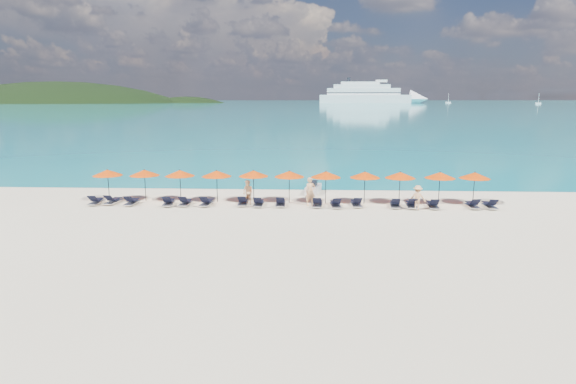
{
  "coord_description": "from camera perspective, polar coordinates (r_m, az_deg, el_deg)",
  "views": [
    {
      "loc": [
        1.45,
        -27.43,
        7.24
      ],
      "look_at": [
        0.0,
        3.0,
        1.2
      ],
      "focal_mm": 30.0,
      "sensor_mm": 36.0,
      "label": 1
    }
  ],
  "objects": [
    {
      "name": "jetski",
      "position": [
        36.79,
        3.0,
        0.42
      ],
      "size": [
        1.33,
        2.59,
        0.88
      ],
      "rotation": [
        0.0,
        0.0,
        -0.17
      ],
      "color": "silver",
      "rests_on": "ground"
    },
    {
      "name": "umbrella_0",
      "position": [
        36.04,
        -20.6,
        2.16
      ],
      "size": [
        2.1,
        2.1,
        2.28
      ],
      "color": "black",
      "rests_on": "ground"
    },
    {
      "name": "lounger_6",
      "position": [
        32.76,
        -5.36,
        -1.18
      ],
      "size": [
        0.7,
        1.73,
        0.66
      ],
      "rotation": [
        0.0,
        0.0,
        0.05
      ],
      "color": "silver",
      "rests_on": "ground"
    },
    {
      "name": "lounger_9",
      "position": [
        32.28,
        3.5,
        -1.34
      ],
      "size": [
        0.74,
        1.74,
        0.66
      ],
      "rotation": [
        0.0,
        0.0,
        -0.07
      ],
      "color": "silver",
      "rests_on": "ground"
    },
    {
      "name": "sailboat_near",
      "position": [
        612.64,
        18.47,
        10.08
      ],
      "size": [
        5.99,
        2.0,
        10.98
      ],
      "color": "white",
      "rests_on": "ground"
    },
    {
      "name": "lounger_13",
      "position": [
        32.92,
        14.42,
        -1.43
      ],
      "size": [
        0.72,
        1.73,
        0.66
      ],
      "rotation": [
        0.0,
        0.0,
        -0.06
      ],
      "color": "silver",
      "rests_on": "ground"
    },
    {
      "name": "umbrella_4",
      "position": [
        33.47,
        -4.12,
        2.21
      ],
      "size": [
        2.1,
        2.1,
        2.28
      ],
      "color": "black",
      "rests_on": "ground"
    },
    {
      "name": "cruise_ship",
      "position": [
        584.1,
        10.19,
        11.23
      ],
      "size": [
        126.79,
        22.86,
        35.18
      ],
      "rotation": [
        0.0,
        0.0,
        -0.02
      ],
      "color": "white",
      "rests_on": "ground"
    },
    {
      "name": "lounger_1",
      "position": [
        35.18,
        -20.04,
        -0.96
      ],
      "size": [
        0.78,
        1.75,
        0.66
      ],
      "rotation": [
        0.0,
        0.0,
        -0.1
      ],
      "color": "silver",
      "rests_on": "ground"
    },
    {
      "name": "lounger_11",
      "position": [
        32.56,
        8.1,
        -1.32
      ],
      "size": [
        0.7,
        1.73,
        0.66
      ],
      "rotation": [
        0.0,
        0.0,
        0.05
      ],
      "color": "silver",
      "rests_on": "ground"
    },
    {
      "name": "lounger_3",
      "position": [
        33.54,
        -13.97,
        -1.18
      ],
      "size": [
        0.77,
        1.75,
        0.66
      ],
      "rotation": [
        0.0,
        0.0,
        0.09
      ],
      "color": "silver",
      "rests_on": "ground"
    },
    {
      "name": "beachgoer_a",
      "position": [
        32.44,
        2.66,
        0.05
      ],
      "size": [
        0.83,
        0.69,
        1.93
      ],
      "primitive_type": "imported",
      "rotation": [
        0.0,
        0.0,
        0.39
      ],
      "color": "tan",
      "rests_on": "ground"
    },
    {
      "name": "umbrella_1",
      "position": [
        35.22,
        -16.66,
        2.21
      ],
      "size": [
        2.1,
        2.1,
        2.28
      ],
      "color": "black",
      "rests_on": "ground"
    },
    {
      "name": "lounger_0",
      "position": [
        35.45,
        -21.78,
        -1.0
      ],
      "size": [
        0.67,
        1.72,
        0.66
      ],
      "rotation": [
        0.0,
        0.0,
        0.03
      ],
      "color": "silver",
      "rests_on": "ground"
    },
    {
      "name": "lounger_10",
      "position": [
        32.17,
        5.66,
        -1.42
      ],
      "size": [
        0.76,
        1.75,
        0.66
      ],
      "rotation": [
        0.0,
        0.0,
        0.08
      ],
      "color": "silver",
      "rests_on": "ground"
    },
    {
      "name": "umbrella_8",
      "position": [
        33.58,
        13.15,
        1.97
      ],
      "size": [
        2.1,
        2.1,
        2.28
      ],
      "color": "black",
      "rests_on": "ground"
    },
    {
      "name": "umbrella_7",
      "position": [
        33.24,
        9.11,
        2.03
      ],
      "size": [
        2.1,
        2.1,
        2.28
      ],
      "color": "black",
      "rests_on": "ground"
    },
    {
      "name": "umbrella_6",
      "position": [
        33.06,
        4.52,
        2.09
      ],
      "size": [
        2.1,
        2.1,
        2.28
      ],
      "color": "black",
      "rests_on": "ground"
    },
    {
      "name": "umbrella_2",
      "position": [
        34.37,
        -12.7,
        2.2
      ],
      "size": [
        2.1,
        2.1,
        2.28
      ],
      "color": "black",
      "rests_on": "ground"
    },
    {
      "name": "lounger_2",
      "position": [
        34.45,
        -18.03,
        -1.08
      ],
      "size": [
        0.65,
        1.71,
        0.66
      ],
      "rotation": [
        0.0,
        0.0,
        -0.02
      ],
      "color": "silver",
      "rests_on": "ground"
    },
    {
      "name": "sea",
      "position": [
        687.47,
        2.65,
        10.6
      ],
      "size": [
        1600.0,
        1300.0,
        0.01
      ],
      "primitive_type": "cube",
      "color": "#1FA9B2",
      "rests_on": "ground"
    },
    {
      "name": "lounger_4",
      "position": [
        33.32,
        -12.06,
        -1.17
      ],
      "size": [
        0.67,
        1.72,
        0.66
      ],
      "rotation": [
        0.0,
        0.0,
        -0.03
      ],
      "color": "silver",
      "rests_on": "ground"
    },
    {
      "name": "ground",
      "position": [
        28.41,
        -0.29,
        -3.55
      ],
      "size": [
        1400.0,
        1400.0,
        0.0
      ],
      "primitive_type": "plane",
      "color": "beige"
    },
    {
      "name": "lounger_5",
      "position": [
        33.01,
        -9.62,
        -1.2
      ],
      "size": [
        0.76,
        1.75,
        0.66
      ],
      "rotation": [
        0.0,
        0.0,
        -0.08
      ],
      "color": "silver",
      "rests_on": "ground"
    },
    {
      "name": "umbrella_9",
      "position": [
        34.25,
        17.57,
        1.92
      ],
      "size": [
        2.1,
        2.1,
        2.28
      ],
      "color": "black",
      "rests_on": "ground"
    },
    {
      "name": "lounger_14",
      "position": [
        33.19,
        16.79,
        -1.46
      ],
      "size": [
        0.75,
        1.74,
        0.66
      ],
      "rotation": [
        0.0,
        0.0,
        -0.07
      ],
      "color": "silver",
      "rests_on": "ground"
    },
    {
      "name": "sailboat_far",
      "position": [
        567.58,
        27.53,
        9.34
      ],
      "size": [
        5.56,
        1.85,
        10.19
      ],
      "color": "white",
      "rests_on": "ground"
    },
    {
      "name": "lounger_8",
      "position": [
        32.37,
        -0.9,
        -1.29
      ],
      "size": [
        0.67,
        1.72,
        0.66
      ],
      "rotation": [
        0.0,
        0.0,
        0.03
      ],
      "color": "silver",
      "rests_on": "ground"
    },
    {
      "name": "headland_small",
      "position": [
        608.11,
        -11.8,
        6.99
      ],
      "size": [
        162.0,
        126.0,
        85.5
      ],
      "color": "black",
      "rests_on": "ground"
    },
    {
      "name": "beachgoer_b",
      "position": [
        32.93,
        -4.77,
        -0.04
      ],
      "size": [
        0.94,
        0.85,
        1.67
      ],
      "primitive_type": "imported",
      "rotation": [
        0.0,
        0.0,
        -0.61
      ],
      "color": "tan",
      "rests_on": "ground"
    },
    {
      "name": "beachgoer_c",
      "position": [
        32.33,
        15.1,
        -0.65
      ],
      "size": [
        1.14,
        0.73,
        1.62
      ],
      "primitive_type": "imported",
      "rotation": [
        0.0,
        0.0,
        2.89
      ],
      "color": "tan",
      "rests_on": "ground"
    },
    {
      "name": "umbrella_5",
      "position": [
        33.15,
        0.15,
        2.15
      ],
      "size": [
        2.1,
        2.1,
        2.28
      ],
      "color": "black",
      "rests_on": "ground"
    },
    {
      "name": "lounger_15",
      "position": [
        34.08,
        21.02,
        -1.41
      ],
      "size": [
        0.63,
        1.7,
        0.66
      ],
      "rotation": [
        0.0,
        0.0,
        -0.01
      ],
      "color": "silver",
      "rests_on": "ground"
    },
    {
      "name": "lounger_7",
      "position": [
        32.42,
        -3.51,
        -1.29
      ],
      "size": [
        0.64,
        1.71,
        0.66
      ],
      "rotation": [
        0.0,
        0.0,
        -0.01
      ],
      "color": "silver",
      "rests_on": "ground"
    },
    {
      "name": "headland_main",
      "position": [
        644.12,
        -25.35,
        6.11
      ],
      "size": [
        374.0,
        242.0,
        126.5
      ],
      "color": "black",
      "rests_on": "ground"
    },
    {
      "name": "umbrella_3",
      "position": [
        33.7,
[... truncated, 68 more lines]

